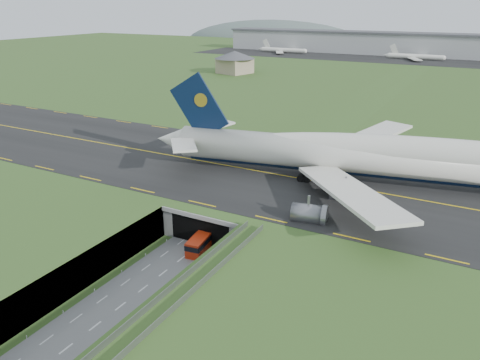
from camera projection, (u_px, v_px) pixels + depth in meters
The scene contains 10 objects.
ground at pixel (174, 265), 77.66m from camera, with size 900.00×900.00×0.00m, color #3B5522.
airfield_deck at pixel (173, 250), 76.60m from camera, with size 800.00×800.00×6.00m, color gray.
trench_road at pixel (145, 288), 71.46m from camera, with size 12.00×75.00×0.20m, color slate.
taxiway at pixel (262, 172), 102.65m from camera, with size 800.00×44.00×0.18m, color black.
tunnel_portal at pixel (224, 210), 90.23m from camera, with size 17.00×22.30×6.00m.
guideway at pixel (152, 324), 55.17m from camera, with size 3.00×53.00×7.05m.
jumbo_jet at pixel (386, 157), 93.67m from camera, with size 104.15×64.46×21.70m.
shuttle_tram at pixel (200, 243), 81.47m from camera, with size 3.59×7.35×2.89m.
service_building at pixel (235, 60), 243.95m from camera, with size 25.96×25.96×11.57m.
cargo_terminal at pixel (432, 45), 319.06m from camera, with size 320.00×67.00×15.60m.
Camera 1 is at (41.74, -54.24, 40.86)m, focal length 35.00 mm.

